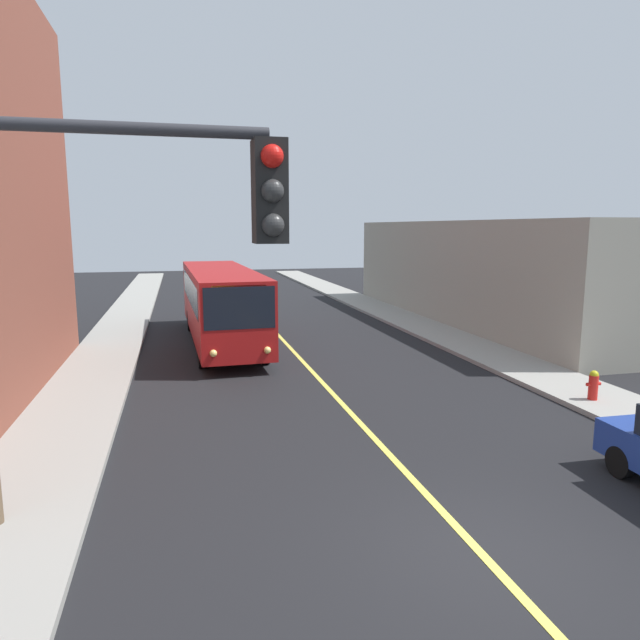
% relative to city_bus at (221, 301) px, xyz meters
% --- Properties ---
extents(ground_plane, '(120.00, 120.00, 0.00)m').
position_rel_city_bus_xyz_m(ground_plane, '(2.68, -17.18, -1.82)').
color(ground_plane, black).
extents(sidewalk_left, '(2.50, 90.00, 0.15)m').
position_rel_city_bus_xyz_m(sidewalk_left, '(-4.57, -7.18, -1.74)').
color(sidewalk_left, gray).
rests_on(sidewalk_left, ground).
extents(sidewalk_right, '(2.50, 90.00, 0.15)m').
position_rel_city_bus_xyz_m(sidewalk_right, '(9.93, -7.18, -1.74)').
color(sidewalk_right, gray).
rests_on(sidewalk_right, ground).
extents(lane_stripe_center, '(0.16, 60.00, 0.01)m').
position_rel_city_bus_xyz_m(lane_stripe_center, '(2.68, -2.18, -1.81)').
color(lane_stripe_center, '#D8CC4C').
rests_on(lane_stripe_center, ground).
extents(building_right_warehouse, '(12.00, 23.04, 5.27)m').
position_rel_city_bus_xyz_m(building_right_warehouse, '(17.17, 2.97, 0.82)').
color(building_right_warehouse, gray).
rests_on(building_right_warehouse, ground).
extents(city_bus, '(2.94, 12.22, 3.20)m').
position_rel_city_bus_xyz_m(city_bus, '(0.00, 0.00, 0.00)').
color(city_bus, maroon).
rests_on(city_bus, ground).
extents(traffic_signal_left_corner, '(3.75, 0.48, 6.00)m').
position_rel_city_bus_xyz_m(traffic_signal_left_corner, '(-2.73, -18.78, 2.49)').
color(traffic_signal_left_corner, '#2D2D33').
rests_on(traffic_signal_left_corner, sidewalk_left).
extents(fire_hydrant, '(0.44, 0.26, 0.84)m').
position_rel_city_bus_xyz_m(fire_hydrant, '(9.53, -11.23, -1.23)').
color(fire_hydrant, red).
rests_on(fire_hydrant, sidewalk_right).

